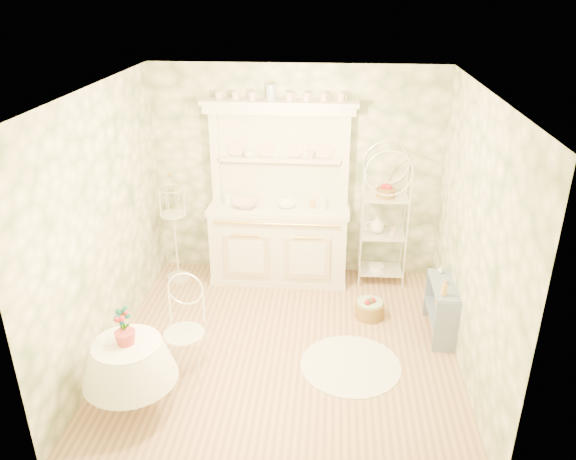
# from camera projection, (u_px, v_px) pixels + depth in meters

# --- Properties ---
(floor) EXTENTS (3.60, 3.60, 0.00)m
(floor) POSITION_uv_depth(u_px,v_px,m) (284.00, 347.00, 5.98)
(floor) COLOR tan
(floor) RESTS_ON ground
(ceiling) EXTENTS (3.60, 3.60, 0.00)m
(ceiling) POSITION_uv_depth(u_px,v_px,m) (283.00, 91.00, 4.88)
(ceiling) COLOR white
(ceiling) RESTS_ON floor
(wall_left) EXTENTS (3.60, 3.60, 0.00)m
(wall_left) POSITION_uv_depth(u_px,v_px,m) (103.00, 226.00, 5.57)
(wall_left) COLOR white
(wall_left) RESTS_ON floor
(wall_right) EXTENTS (3.60, 3.60, 0.00)m
(wall_right) POSITION_uv_depth(u_px,v_px,m) (473.00, 239.00, 5.29)
(wall_right) COLOR white
(wall_right) RESTS_ON floor
(wall_back) EXTENTS (3.60, 3.60, 0.00)m
(wall_back) POSITION_uv_depth(u_px,v_px,m) (297.00, 173.00, 7.07)
(wall_back) COLOR white
(wall_back) RESTS_ON floor
(wall_front) EXTENTS (3.60, 3.60, 0.00)m
(wall_front) POSITION_uv_depth(u_px,v_px,m) (260.00, 342.00, 3.79)
(wall_front) COLOR white
(wall_front) RESTS_ON floor
(kitchen_dresser) EXTENTS (1.87, 0.61, 2.29)m
(kitchen_dresser) POSITION_uv_depth(u_px,v_px,m) (279.00, 196.00, 6.91)
(kitchen_dresser) COLOR white
(kitchen_dresser) RESTS_ON floor
(bakers_rack) EXTENTS (0.60, 0.43, 1.91)m
(bakers_rack) POSITION_uv_depth(u_px,v_px,m) (384.00, 212.00, 6.94)
(bakers_rack) COLOR white
(bakers_rack) RESTS_ON floor
(side_shelf) EXTENTS (0.29, 0.67, 0.56)m
(side_shelf) POSITION_uv_depth(u_px,v_px,m) (441.00, 311.00, 6.12)
(side_shelf) COLOR #7283A3
(side_shelf) RESTS_ON floor
(round_table) EXTENTS (0.61, 0.61, 0.61)m
(round_table) POSITION_uv_depth(u_px,v_px,m) (132.00, 381.00, 5.01)
(round_table) COLOR white
(round_table) RESTS_ON floor
(cafe_chair) EXTENTS (0.37, 0.37, 0.81)m
(cafe_chair) POSITION_uv_depth(u_px,v_px,m) (184.00, 337.00, 5.46)
(cafe_chair) COLOR white
(cafe_chair) RESTS_ON floor
(birdcage_stand) EXTENTS (0.38, 0.38, 1.53)m
(birdcage_stand) POSITION_uv_depth(u_px,v_px,m) (174.00, 225.00, 7.05)
(birdcage_stand) COLOR white
(birdcage_stand) RESTS_ON floor
(floor_basket) EXTENTS (0.44, 0.44, 0.25)m
(floor_basket) POSITION_uv_depth(u_px,v_px,m) (370.00, 307.00, 6.48)
(floor_basket) COLOR olive
(floor_basket) RESTS_ON floor
(lace_rug) EXTENTS (1.17, 1.17, 0.01)m
(lace_rug) POSITION_uv_depth(u_px,v_px,m) (351.00, 365.00, 5.70)
(lace_rug) COLOR white
(lace_rug) RESTS_ON floor
(bowl_floral) EXTENTS (0.35, 0.35, 0.07)m
(bowl_floral) POSITION_uv_depth(u_px,v_px,m) (246.00, 206.00, 6.94)
(bowl_floral) COLOR white
(bowl_floral) RESTS_ON kitchen_dresser
(bowl_white) EXTENTS (0.26, 0.26, 0.07)m
(bowl_white) POSITION_uv_depth(u_px,v_px,m) (286.00, 206.00, 6.94)
(bowl_white) COLOR white
(bowl_white) RESTS_ON kitchen_dresser
(cup_left) EXTENTS (0.13, 0.13, 0.09)m
(cup_left) POSITION_uv_depth(u_px,v_px,m) (249.00, 155.00, 6.89)
(cup_left) COLOR white
(cup_left) RESTS_ON kitchen_dresser
(cup_right) EXTENTS (0.13, 0.13, 0.10)m
(cup_right) POSITION_uv_depth(u_px,v_px,m) (311.00, 157.00, 6.84)
(cup_right) COLOR white
(cup_right) RESTS_ON kitchen_dresser
(potted_geranium) EXTENTS (0.21, 0.18, 0.33)m
(potted_geranium) POSITION_uv_depth(u_px,v_px,m) (124.00, 328.00, 4.82)
(potted_geranium) COLOR #3F7238
(potted_geranium) RESTS_ON round_table
(bottle_amber) EXTENTS (0.09, 0.09, 0.18)m
(bottle_amber) POSITION_uv_depth(u_px,v_px,m) (444.00, 289.00, 5.75)
(bottle_amber) COLOR gold
(bottle_amber) RESTS_ON side_shelf
(bottle_blue) EXTENTS (0.06, 0.06, 0.10)m
(bottle_blue) POSITION_uv_depth(u_px,v_px,m) (444.00, 281.00, 5.98)
(bottle_blue) COLOR #8CA1C4
(bottle_blue) RESTS_ON side_shelf
(bottle_glass) EXTENTS (0.08, 0.08, 0.09)m
(bottle_glass) POSITION_uv_depth(u_px,v_px,m) (441.00, 271.00, 6.20)
(bottle_glass) COLOR silver
(bottle_glass) RESTS_ON side_shelf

